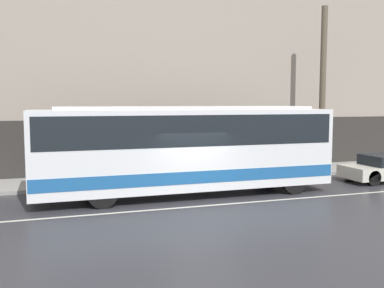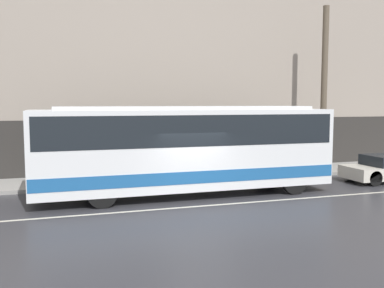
% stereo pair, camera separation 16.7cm
% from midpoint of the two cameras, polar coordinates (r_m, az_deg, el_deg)
% --- Properties ---
extents(ground_plane, '(60.00, 60.00, 0.00)m').
position_cam_midpoint_polar(ground_plane, '(14.93, 1.28, -8.31)').
color(ground_plane, '#333338').
extents(sidewalk, '(60.00, 3.01, 0.15)m').
position_cam_midpoint_polar(sidewalk, '(20.09, -3.82, -4.51)').
color(sidewalk, gray).
rests_on(sidewalk, ground_plane).
extents(building_facade, '(60.00, 0.35, 11.07)m').
position_cam_midpoint_polar(building_facade, '(21.47, -4.98, 10.22)').
color(building_facade, gray).
rests_on(building_facade, ground_plane).
extents(lane_stripe, '(54.00, 0.14, 0.01)m').
position_cam_midpoint_polar(lane_stripe, '(14.93, 1.28, -8.29)').
color(lane_stripe, beige).
rests_on(lane_stripe, ground_plane).
extents(transit_bus, '(11.42, 2.62, 3.43)m').
position_cam_midpoint_polar(transit_bus, '(16.44, -0.55, -0.18)').
color(transit_bus, white).
rests_on(transit_bus, ground_plane).
extents(utility_pole_near, '(0.31, 0.31, 8.19)m').
position_cam_midpoint_polar(utility_pole_near, '(22.62, 17.39, 6.98)').
color(utility_pole_near, brown).
rests_on(utility_pole_near, sidewalk).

